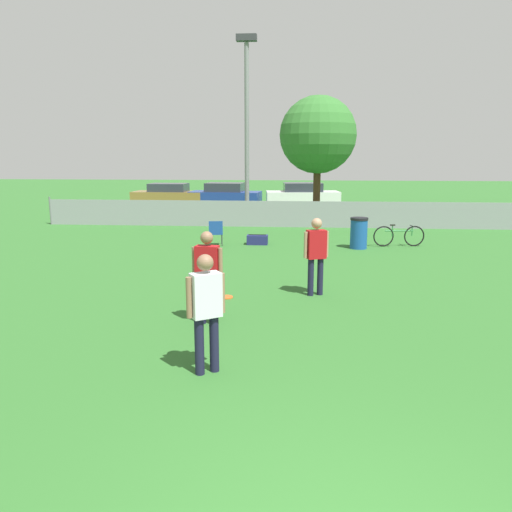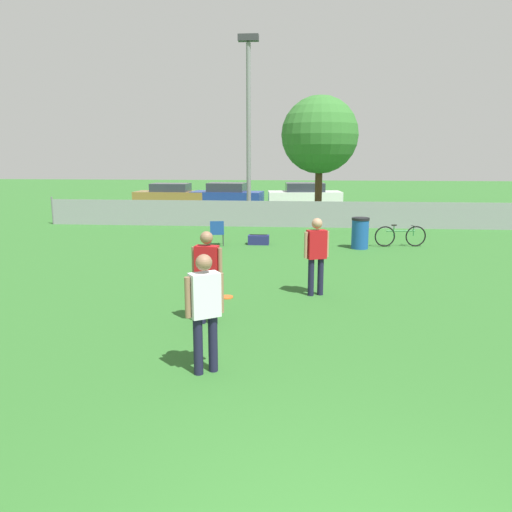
# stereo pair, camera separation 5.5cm
# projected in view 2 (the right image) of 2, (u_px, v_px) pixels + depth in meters

# --- Properties ---
(fence_backline) EXTENTS (22.73, 0.07, 1.21)m
(fence_backline) POSITION_uv_depth(u_px,v_px,m) (311.00, 214.00, 20.92)
(fence_backline) COLOR gray
(fence_backline) RESTS_ON ground_plane
(light_pole) EXTENTS (0.90, 0.36, 8.13)m
(light_pole) POSITION_uv_depth(u_px,v_px,m) (249.00, 114.00, 22.21)
(light_pole) COLOR gray
(light_pole) RESTS_ON ground_plane
(tree_near_pole) EXTENTS (3.38, 3.38, 5.56)m
(tree_near_pole) POSITION_uv_depth(u_px,v_px,m) (320.00, 135.00, 21.86)
(tree_near_pole) COLOR #4C331E
(tree_near_pole) RESTS_ON ground_plane
(player_receiver_white) EXTENTS (0.48, 0.40, 1.67)m
(player_receiver_white) POSITION_uv_depth(u_px,v_px,m) (205.00, 305.00, 6.74)
(player_receiver_white) COLOR #191933
(player_receiver_white) RESTS_ON ground_plane
(player_thrower_red) EXTENTS (0.53, 0.35, 1.67)m
(player_thrower_red) POSITION_uv_depth(u_px,v_px,m) (316.00, 251.00, 10.59)
(player_thrower_red) COLOR #191933
(player_thrower_red) RESTS_ON ground_plane
(player_defender_red) EXTENTS (0.55, 0.28, 1.67)m
(player_defender_red) POSITION_uv_depth(u_px,v_px,m) (207.00, 271.00, 8.76)
(player_defender_red) COLOR #191933
(player_defender_red) RESTS_ON ground_plane
(frisbee_disc) EXTENTS (0.28, 0.28, 0.03)m
(frisbee_disc) POSITION_uv_depth(u_px,v_px,m) (227.00, 297.00, 10.58)
(frisbee_disc) COLOR #E5591E
(frisbee_disc) RESTS_ON ground_plane
(folding_chair_sideline) EXTENTS (0.54, 0.54, 0.84)m
(folding_chair_sideline) POSITION_uv_depth(u_px,v_px,m) (217.00, 232.00, 16.65)
(folding_chair_sideline) COLOR #333338
(folding_chair_sideline) RESTS_ON ground_plane
(bicycle_sideline) EXTENTS (1.71, 0.44, 0.74)m
(bicycle_sideline) POSITION_uv_depth(u_px,v_px,m) (400.00, 236.00, 16.51)
(bicycle_sideline) COLOR black
(bicycle_sideline) RESTS_ON ground_plane
(trash_bin) EXTENTS (0.57, 0.57, 1.01)m
(trash_bin) POSITION_uv_depth(u_px,v_px,m) (360.00, 233.00, 16.13)
(trash_bin) COLOR #194C99
(trash_bin) RESTS_ON ground_plane
(gear_bag_sideline) EXTENTS (0.70, 0.39, 0.34)m
(gear_bag_sideline) POSITION_uv_depth(u_px,v_px,m) (259.00, 240.00, 16.95)
(gear_bag_sideline) COLOR navy
(gear_bag_sideline) RESTS_ON ground_plane
(parked_car_tan) EXTENTS (4.33, 1.88, 1.34)m
(parked_car_tan) POSITION_uv_depth(u_px,v_px,m) (171.00, 195.00, 30.30)
(parked_car_tan) COLOR black
(parked_car_tan) RESTS_ON ground_plane
(parked_car_blue) EXTENTS (4.34, 2.19, 1.39)m
(parked_car_blue) POSITION_uv_depth(u_px,v_px,m) (227.00, 195.00, 29.85)
(parked_car_blue) COLOR black
(parked_car_blue) RESTS_ON ground_plane
(parked_car_white) EXTENTS (4.45, 2.24, 1.40)m
(parked_car_white) POSITION_uv_depth(u_px,v_px,m) (305.00, 195.00, 29.64)
(parked_car_white) COLOR black
(parked_car_white) RESTS_ON ground_plane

